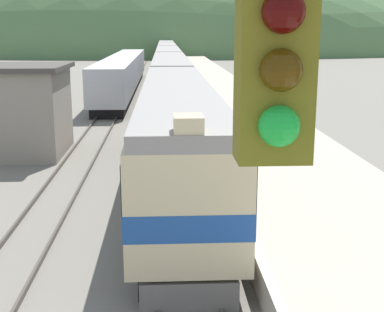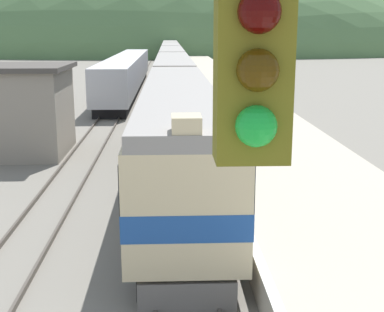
{
  "view_description": "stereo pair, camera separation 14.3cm",
  "coord_description": "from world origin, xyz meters",
  "px_view_note": "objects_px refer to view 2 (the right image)",
  "views": [
    {
      "loc": [
        -0.51,
        0.87,
        6.28
      ],
      "look_at": [
        0.33,
        17.09,
        2.43
      ],
      "focal_mm": 50.0,
      "sensor_mm": 36.0,
      "label": 1
    },
    {
      "loc": [
        -0.37,
        0.86,
        6.28
      ],
      "look_at": [
        0.33,
        17.09,
        2.43
      ],
      "focal_mm": 50.0,
      "sensor_mm": 36.0,
      "label": 2
    }
  ],
  "objects_px": {
    "express_train_lead_car": "(178,131)",
    "siding_train": "(127,73)",
    "carriage_third": "(172,64)",
    "carriage_fifth": "(170,50)",
    "carriage_second": "(173,81)",
    "carriage_fourth": "(171,56)"
  },
  "relations": [
    {
      "from": "carriage_third",
      "to": "siding_train",
      "type": "xyz_separation_m",
      "value": [
        -4.69,
        -8.69,
        -0.37
      ]
    },
    {
      "from": "carriage_third",
      "to": "siding_train",
      "type": "height_order",
      "value": "carriage_third"
    },
    {
      "from": "express_train_lead_car",
      "to": "carriage_second",
      "type": "height_order",
      "value": "express_train_lead_car"
    },
    {
      "from": "carriage_fifth",
      "to": "siding_train",
      "type": "height_order",
      "value": "carriage_fifth"
    },
    {
      "from": "carriage_fifth",
      "to": "siding_train",
      "type": "bearing_deg",
      "value": -95.13
    },
    {
      "from": "carriage_fourth",
      "to": "express_train_lead_car",
      "type": "bearing_deg",
      "value": -90.0
    },
    {
      "from": "carriage_third",
      "to": "carriage_fifth",
      "type": "height_order",
      "value": "same"
    },
    {
      "from": "carriage_third",
      "to": "carriage_second",
      "type": "bearing_deg",
      "value": -90.0
    },
    {
      "from": "carriage_third",
      "to": "carriage_fifth",
      "type": "relative_size",
      "value": 1.0
    },
    {
      "from": "carriage_second",
      "to": "siding_train",
      "type": "distance_m",
      "value": 13.88
    },
    {
      "from": "express_train_lead_car",
      "to": "carriage_second",
      "type": "distance_m",
      "value": 22.25
    },
    {
      "from": "siding_train",
      "to": "carriage_fourth",
      "type": "bearing_deg",
      "value": 81.24
    },
    {
      "from": "express_train_lead_car",
      "to": "siding_train",
      "type": "relative_size",
      "value": 0.56
    },
    {
      "from": "express_train_lead_car",
      "to": "carriage_second",
      "type": "bearing_deg",
      "value": 90.0
    },
    {
      "from": "express_train_lead_car",
      "to": "carriage_fifth",
      "type": "xyz_separation_m",
      "value": [
        0.0,
        87.49,
        -0.01
      ]
    },
    {
      "from": "express_train_lead_car",
      "to": "siding_train",
      "type": "xyz_separation_m",
      "value": [
        -4.69,
        35.31,
        -0.39
      ]
    },
    {
      "from": "express_train_lead_car",
      "to": "carriage_second",
      "type": "relative_size",
      "value": 1.03
    },
    {
      "from": "carriage_second",
      "to": "siding_train",
      "type": "xyz_separation_m",
      "value": [
        -4.69,
        13.06,
        -0.37
      ]
    },
    {
      "from": "carriage_second",
      "to": "carriage_fifth",
      "type": "bearing_deg",
      "value": 90.0
    },
    {
      "from": "carriage_third",
      "to": "carriage_fifth",
      "type": "bearing_deg",
      "value": 90.0
    },
    {
      "from": "express_train_lead_car",
      "to": "carriage_fourth",
      "type": "distance_m",
      "value": 65.75
    },
    {
      "from": "express_train_lead_car",
      "to": "carriage_third",
      "type": "height_order",
      "value": "express_train_lead_car"
    }
  ]
}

